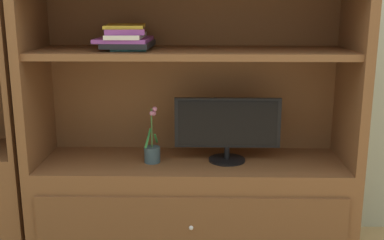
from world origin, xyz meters
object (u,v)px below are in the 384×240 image
object	(u,v)px
tv_monitor	(227,127)
potted_plant	(152,151)
media_console	(192,173)
magazine_stack	(126,37)

from	to	relation	value
tv_monitor	potted_plant	xyz separation A→B (m)	(-0.42, -0.03, -0.13)
media_console	magazine_stack	size ratio (longest dim) A/B	5.28
media_console	tv_monitor	world-z (taller)	media_console
media_console	tv_monitor	distance (m)	0.34
media_console	potted_plant	distance (m)	0.27
tv_monitor	potted_plant	distance (m)	0.44
potted_plant	tv_monitor	bearing A→B (deg)	4.28
media_console	magazine_stack	bearing A→B (deg)	-178.06
media_console	magazine_stack	world-z (taller)	media_console
magazine_stack	media_console	bearing A→B (deg)	1.94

